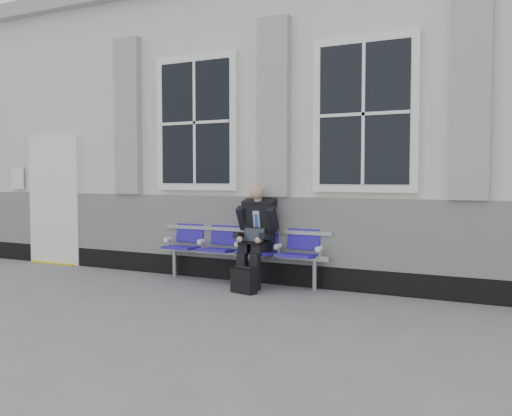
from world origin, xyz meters
The scene contains 5 objects.
ground centered at (0.00, 0.00, 0.00)m, with size 70.00×70.00×0.00m, color slate.
station_building centered at (-0.02, 3.47, 2.22)m, with size 14.40×4.40×4.49m.
bench centered at (-1.35, 1.32, 0.55)m, with size 2.60×0.47×0.91m.
businessman centered at (-1.04, 1.19, 0.74)m, with size 0.55×0.74×1.36m.
briefcase centered at (-0.98, 0.72, 0.16)m, with size 0.36×0.22×0.34m.
Camera 1 is at (2.43, -5.54, 1.47)m, focal length 40.00 mm.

